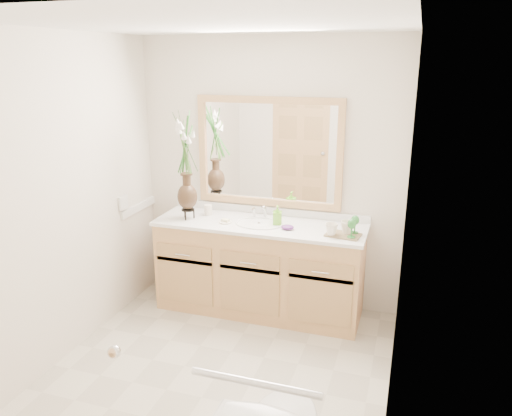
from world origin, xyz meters
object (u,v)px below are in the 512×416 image
(tray, at_px, (343,235))
(flower_vase, at_px, (186,154))
(tumbler, at_px, (208,210))
(soap_bottle, at_px, (277,216))

(tray, bearing_deg, flower_vase, -172.43)
(flower_vase, distance_m, tumbler, 0.57)
(soap_bottle, bearing_deg, tray, -25.78)
(flower_vase, relative_size, soap_bottle, 5.75)
(soap_bottle, relative_size, tray, 0.55)
(flower_vase, relative_size, tumbler, 9.06)
(tumbler, height_order, tray, tumbler)
(flower_vase, relative_size, tray, 3.16)
(flower_vase, xyz_separation_m, tray, (1.38, -0.03, -0.57))
(tumbler, height_order, soap_bottle, soap_bottle)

